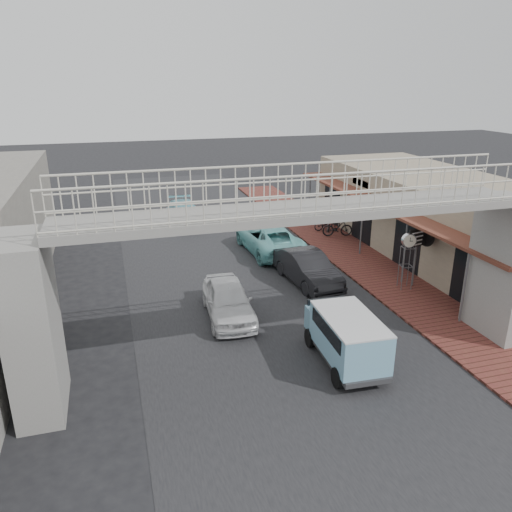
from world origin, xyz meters
TOP-DOWN VIEW (x-y plane):
  - ground at (0.00, 0.00)m, footprint 120.00×120.00m
  - road_strip at (0.00, 0.00)m, footprint 10.00×60.00m
  - sidewalk at (6.50, 3.00)m, footprint 3.00×40.00m
  - shophouse_row at (10.97, 4.00)m, footprint 7.20×18.00m
  - footbridge at (0.00, -4.00)m, footprint 16.40×2.40m
  - white_hatchback at (-1.34, 0.02)m, footprint 1.96×4.30m
  - dark_sedan at (2.86, 2.30)m, footprint 1.94×4.51m
  - angkot_curb at (2.55, 6.96)m, footprint 2.70×5.46m
  - angkot_far at (-0.95, 13.64)m, footprint 2.06×4.81m
  - angkot_van at (1.50, -4.34)m, footprint 1.83×3.68m
  - motorcycle_near at (7.04, 9.45)m, footprint 1.66×0.58m
  - motorcycle_far at (7.10, 8.17)m, footprint 1.81×0.87m
  - street_clock at (6.63, 0.38)m, footprint 0.63×0.55m
  - arrow_sign at (7.80, 0.69)m, footprint 1.64×1.08m

SIDE VIEW (x-z plane):
  - ground at x=0.00m, z-range 0.00..0.00m
  - road_strip at x=0.00m, z-range 0.00..0.01m
  - sidewalk at x=6.50m, z-range 0.00..0.10m
  - motorcycle_near at x=7.04m, z-range 0.10..0.97m
  - motorcycle_far at x=7.10m, z-range 0.10..1.15m
  - angkot_far at x=-0.95m, z-range 0.00..1.38m
  - white_hatchback at x=-1.34m, z-range 0.00..1.43m
  - dark_sedan at x=2.86m, z-range 0.00..1.45m
  - angkot_curb at x=2.55m, z-range 0.00..1.49m
  - angkot_van at x=1.50m, z-range 0.24..2.00m
  - shophouse_row at x=10.97m, z-range 0.01..4.01m
  - street_clock at x=6.63m, z-range 0.92..3.40m
  - arrow_sign at x=7.80m, z-range 0.94..3.66m
  - footbridge at x=0.00m, z-range 0.01..6.35m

